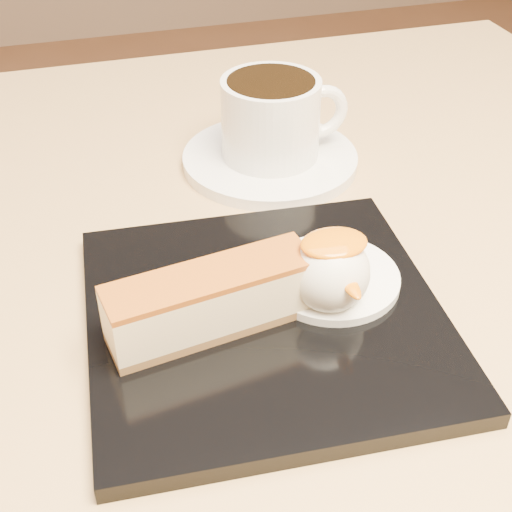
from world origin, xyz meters
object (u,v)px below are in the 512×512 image
object	(u,v)px
cheesecake	(211,301)
saucer	(270,159)
coffee_cup	(273,117)
ice_cream_scoop	(330,272)
dessert_plate	(265,317)
table	(288,398)

from	to	relation	value
cheesecake	saucer	size ratio (longest dim) A/B	0.87
cheesecake	coffee_cup	world-z (taller)	coffee_cup
ice_cream_scoop	coffee_cup	size ratio (longest dim) A/B	0.45
saucer	ice_cream_scoop	bearing A→B (deg)	-96.80
dessert_plate	cheesecake	distance (m)	0.04
table	dessert_plate	size ratio (longest dim) A/B	3.64
table	ice_cream_scoop	xyz separation A→B (m)	(-0.00, -0.07, 0.19)
dessert_plate	cheesecake	bearing A→B (deg)	-171.87
dessert_plate	saucer	xyz separation A→B (m)	(0.06, 0.19, -0.00)
coffee_cup	ice_cream_scoop	bearing A→B (deg)	-98.00
saucer	coffee_cup	size ratio (longest dim) A/B	1.36
dessert_plate	saucer	bearing A→B (deg)	71.79
table	dessert_plate	bearing A→B (deg)	-122.12
ice_cream_scoop	dessert_plate	bearing A→B (deg)	172.87
cheesecake	ice_cream_scoop	bearing A→B (deg)	-8.67
table	dessert_plate	distance (m)	0.18
table	coffee_cup	xyz separation A→B (m)	(0.02, 0.13, 0.20)
table	dessert_plate	world-z (taller)	dessert_plate
saucer	coffee_cup	world-z (taller)	coffee_cup
table	ice_cream_scoop	size ratio (longest dim) A/B	16.09
ice_cream_scoop	saucer	bearing A→B (deg)	83.20
coffee_cup	dessert_plate	bearing A→B (deg)	-109.38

